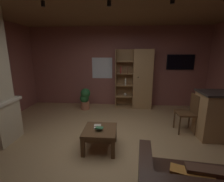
% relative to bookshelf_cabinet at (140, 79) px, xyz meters
% --- Properties ---
extents(floor, '(6.11, 5.43, 0.02)m').
position_rel_bookshelf_cabinet_xyz_m(floor, '(-0.78, -2.47, -0.98)').
color(floor, tan).
rests_on(floor, ground).
extents(wall_back, '(6.23, 0.06, 2.72)m').
position_rel_bookshelf_cabinet_xyz_m(wall_back, '(-0.78, 0.27, 0.38)').
color(wall_back, '#8E544C').
rests_on(wall_back, ground).
extents(window_pane_back, '(0.71, 0.01, 0.72)m').
position_rel_bookshelf_cabinet_xyz_m(window_pane_back, '(-1.31, 0.24, 0.35)').
color(window_pane_back, white).
extents(bookshelf_cabinet, '(1.22, 0.41, 1.96)m').
position_rel_bookshelf_cabinet_xyz_m(bookshelf_cabinet, '(0.00, 0.00, 0.00)').
color(bookshelf_cabinet, '#A87F51').
rests_on(bookshelf_cabinet, ground).
extents(coffee_table, '(0.62, 0.63, 0.42)m').
position_rel_bookshelf_cabinet_xyz_m(coffee_table, '(-0.97, -2.58, -0.64)').
color(coffee_table, brown).
rests_on(coffee_table, ground).
extents(table_book_0, '(0.15, 0.11, 0.02)m').
position_rel_bookshelf_cabinet_xyz_m(table_book_0, '(-1.02, -2.56, -0.55)').
color(table_book_0, beige).
rests_on(table_book_0, coffee_table).
extents(table_book_1, '(0.14, 0.11, 0.02)m').
position_rel_bookshelf_cabinet_xyz_m(table_book_1, '(-1.03, -2.51, -0.52)').
color(table_book_1, beige).
rests_on(table_book_1, coffee_table).
extents(table_book_2, '(0.15, 0.11, 0.03)m').
position_rel_bookshelf_cabinet_xyz_m(table_book_2, '(-0.97, -2.65, -0.50)').
color(table_book_2, '#387247').
rests_on(table_book_2, coffee_table).
extents(dining_chair, '(0.43, 0.43, 0.92)m').
position_rel_bookshelf_cabinet_xyz_m(dining_chair, '(1.01, -1.72, -0.44)').
color(dining_chair, brown).
rests_on(dining_chair, ground).
extents(potted_floor_plant, '(0.36, 0.32, 0.71)m').
position_rel_bookshelf_cabinet_xyz_m(potted_floor_plant, '(-1.81, -0.35, -0.59)').
color(potted_floor_plant, '#B77051').
rests_on(potted_floor_plant, ground).
extents(wall_mounted_tv, '(0.89, 0.06, 0.50)m').
position_rel_bookshelf_cabinet_xyz_m(wall_mounted_tv, '(1.35, 0.21, 0.57)').
color(wall_mounted_tv, black).
extents(track_light_spot_1, '(0.07, 0.07, 0.09)m').
position_rel_bookshelf_cabinet_xyz_m(track_light_spot_1, '(-1.91, -2.52, 1.67)').
color(track_light_spot_1, black).
extents(track_light_spot_2, '(0.07, 0.07, 0.09)m').
position_rel_bookshelf_cabinet_xyz_m(track_light_spot_2, '(-0.80, -2.45, 1.67)').
color(track_light_spot_2, black).
extents(track_light_spot_3, '(0.07, 0.07, 0.09)m').
position_rel_bookshelf_cabinet_xyz_m(track_light_spot_3, '(0.22, -2.51, 1.67)').
color(track_light_spot_3, black).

